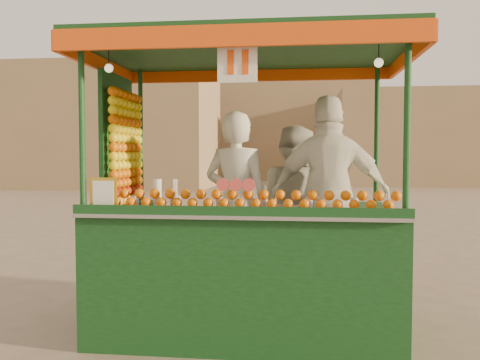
# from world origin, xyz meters

# --- Properties ---
(ground) EXTENTS (90.00, 90.00, 0.00)m
(ground) POSITION_xyz_m (0.00, 0.00, 0.00)
(ground) COLOR #706150
(ground) RESTS_ON ground
(building_left) EXTENTS (10.00, 6.00, 6.00)m
(building_left) POSITION_xyz_m (-9.00, 20.00, 3.00)
(building_left) COLOR #916E52
(building_left) RESTS_ON ground
(building_right) EXTENTS (9.00, 6.00, 5.00)m
(building_right) POSITION_xyz_m (7.00, 24.00, 2.50)
(building_right) COLOR #916E52
(building_right) RESTS_ON ground
(building_center) EXTENTS (14.00, 7.00, 7.00)m
(building_center) POSITION_xyz_m (-2.00, 30.00, 3.50)
(building_center) COLOR #916E52
(building_center) RESTS_ON ground
(juice_cart) EXTENTS (3.01, 1.95, 2.73)m
(juice_cart) POSITION_xyz_m (-0.16, -0.29, 0.89)
(juice_cart) COLOR #0E3613
(juice_cart) RESTS_ON ground
(vendor_left) EXTENTS (0.73, 0.57, 1.79)m
(vendor_left) POSITION_xyz_m (-0.20, -0.08, 1.21)
(vendor_left) COLOR silver
(vendor_left) RESTS_ON ground
(vendor_middle) EXTENTS (1.02, 0.95, 1.66)m
(vendor_middle) POSITION_xyz_m (0.34, 0.30, 1.15)
(vendor_middle) COLOR beige
(vendor_middle) RESTS_ON ground
(vendor_right) EXTENTS (1.15, 0.52, 1.93)m
(vendor_right) POSITION_xyz_m (0.70, -0.15, 1.29)
(vendor_right) COLOR white
(vendor_right) RESTS_ON ground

